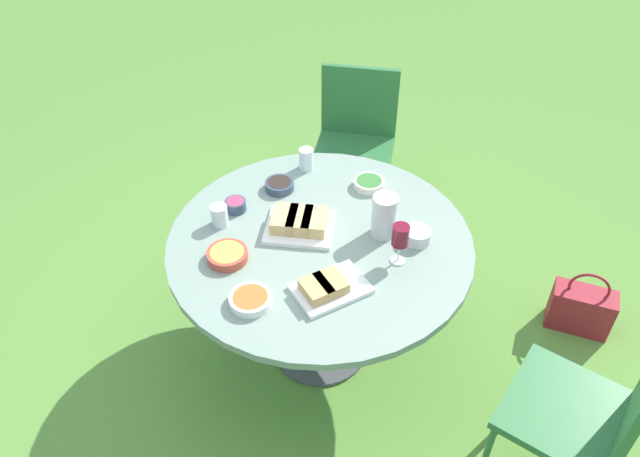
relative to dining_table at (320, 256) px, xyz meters
name	(u,v)px	position (x,y,z in m)	size (l,w,h in m)	color
ground_plane	(320,348)	(0.00, 0.00, -0.63)	(40.00, 40.00, 0.00)	#5B8C38
dining_table	(320,256)	(0.00, 0.00, 0.00)	(1.28, 1.28, 0.72)	#4C4C51
chair_near_left	(593,411)	(-1.16, 0.30, -0.10)	(0.52, 0.53, 0.89)	#2D6B38
chair_near_right	(356,135)	(0.20, -1.12, -0.10)	(0.51, 0.49, 0.89)	#2D6B38
water_pitcher	(384,216)	(-0.24, -0.13, 0.19)	(0.11, 0.11, 0.19)	silver
wine_glass	(400,237)	(-0.34, 0.01, 0.23)	(0.07, 0.07, 0.18)	silver
platter_bread_main	(300,223)	(0.10, -0.03, 0.13)	(0.33, 0.30, 0.08)	white
platter_charcuterie	(327,287)	(-0.13, 0.27, 0.12)	(0.33, 0.34, 0.06)	white
bowl_fries	(227,255)	(0.31, 0.24, 0.12)	(0.17, 0.17, 0.04)	#B74733
bowl_salad	(369,183)	(-0.08, -0.42, 0.12)	(0.14, 0.14, 0.04)	beige
bowl_olives	(280,185)	(0.30, -0.26, 0.12)	(0.13, 0.13, 0.04)	#334256
bowl_dip_red	(236,205)	(0.42, -0.05, 0.13)	(0.09, 0.09, 0.05)	#334256
bowl_dip_cream	(417,235)	(-0.38, -0.13, 0.13)	(0.11, 0.11, 0.06)	silver
bowl_roasted_veg	(250,299)	(0.12, 0.43, 0.12)	(0.16, 0.16, 0.04)	white
cup_water_near	(220,215)	(0.44, 0.06, 0.14)	(0.07, 0.07, 0.10)	silver
cup_water_far	(306,159)	(0.24, -0.45, 0.15)	(0.07, 0.07, 0.11)	silver
handbag	(581,308)	(-1.17, -0.60, -0.50)	(0.30, 0.14, 0.37)	maroon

